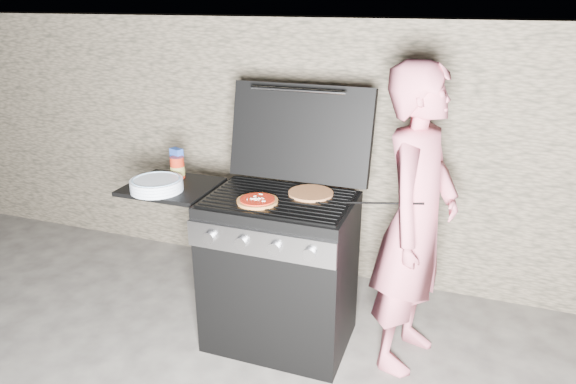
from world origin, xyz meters
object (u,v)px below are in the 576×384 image
(person, at_px, (416,223))
(sauce_jar, at_px, (177,167))
(gas_grill, at_px, (240,264))
(pizza_topped, at_px, (257,200))

(person, bearing_deg, sauce_jar, 102.79)
(sauce_jar, relative_size, person, 0.08)
(gas_grill, relative_size, pizza_topped, 6.13)
(gas_grill, bearing_deg, pizza_topped, -32.04)
(sauce_jar, distance_m, person, 1.42)
(pizza_topped, height_order, sauce_jar, sauce_jar)
(gas_grill, relative_size, sauce_jar, 10.34)
(pizza_topped, bearing_deg, person, 14.66)
(gas_grill, distance_m, person, 1.04)
(gas_grill, xyz_separation_m, pizza_topped, (0.17, -0.10, 0.47))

